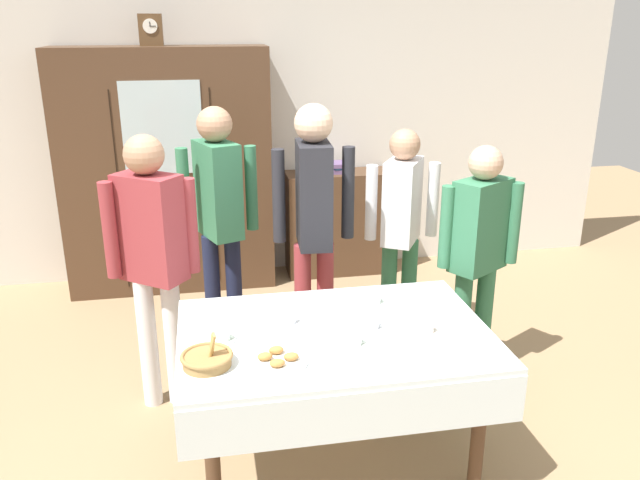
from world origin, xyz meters
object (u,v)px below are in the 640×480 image
at_px(tea_cup_near_left, 372,325).
at_px(spoon_near_right, 469,334).
at_px(book_stack, 340,167).
at_px(person_behind_table_left, 314,212).
at_px(person_near_right_end, 402,218).
at_px(tea_cup_near_right, 426,328).
at_px(mantel_clock, 151,30).
at_px(bookshelf_low, 339,223).
at_px(tea_cup_center, 354,340).
at_px(pastry_plate, 278,359).
at_px(wall_cabinet, 168,172).
at_px(tea_cup_mid_right, 289,319).
at_px(person_behind_table_right, 479,243).
at_px(person_by_cabinet, 219,207).
at_px(bread_basket, 207,359).
at_px(spoon_front_edge, 415,296).
at_px(person_beside_shelf, 152,248).
at_px(dining_table, 336,352).
at_px(tea_cup_front_edge, 374,299).
at_px(tea_cup_mid_left, 222,336).

xyz_separation_m(tea_cup_near_left, spoon_near_right, (0.47, -0.15, -0.02)).
height_order(book_stack, person_behind_table_left, person_behind_table_left).
xyz_separation_m(person_behind_table_left, person_near_right_end, (0.66, 0.24, -0.15)).
distance_m(tea_cup_near_right, person_behind_table_left, 1.18).
relative_size(mantel_clock, bookshelf_low, 0.25).
height_order(book_stack, tea_cup_center, book_stack).
xyz_separation_m(pastry_plate, person_near_right_end, (1.04, 1.46, 0.18)).
bearing_deg(tea_cup_near_left, wall_cabinet, 112.93).
height_order(tea_cup_mid_right, person_behind_table_left, person_behind_table_left).
distance_m(bookshelf_low, person_behind_table_right, 2.07).
relative_size(tea_cup_near_left, tea_cup_near_right, 1.00).
bearing_deg(tea_cup_near_left, person_by_cabinet, 117.73).
relative_size(pastry_plate, spoon_near_right, 2.35).
distance_m(tea_cup_near_left, spoon_near_right, 0.49).
xyz_separation_m(wall_cabinet, bread_basket, (0.26, -2.78, -0.24)).
height_order(wall_cabinet, person_near_right_end, wall_cabinet).
distance_m(spoon_front_edge, person_near_right_end, 0.92).
distance_m(person_behind_table_left, person_beside_shelf, 1.02).
height_order(book_stack, tea_cup_mid_right, book_stack).
height_order(wall_cabinet, pastry_plate, wall_cabinet).
distance_m(wall_cabinet, pastry_plate, 2.88).
distance_m(wall_cabinet, book_stack, 1.49).
relative_size(person_behind_table_left, person_behind_table_right, 1.15).
bearing_deg(book_stack, person_by_cabinet, -130.77).
relative_size(wall_cabinet, bread_basket, 8.47).
bearing_deg(tea_cup_center, bookshelf_low, 79.16).
bearing_deg(tea_cup_center, tea_cup_near_right, 9.15).
bearing_deg(book_stack, dining_table, -102.64).
bearing_deg(person_by_cabinet, spoon_near_right, -51.75).
relative_size(tea_cup_front_edge, bread_basket, 0.54).
relative_size(tea_cup_front_edge, person_near_right_end, 0.08).
xyz_separation_m(tea_cup_front_edge, tea_cup_near_right, (0.17, -0.38, 0.00)).
distance_m(bookshelf_low, tea_cup_mid_left, 2.87).
relative_size(tea_cup_mid_right, person_by_cabinet, 0.08).
relative_size(tea_cup_near_left, spoon_front_edge, 1.09).
bearing_deg(bookshelf_low, book_stack, 90.00).
distance_m(wall_cabinet, bookshelf_low, 1.59).
xyz_separation_m(pastry_plate, person_behind_table_right, (1.36, 0.89, 0.17)).
relative_size(bread_basket, person_behind_table_left, 0.14).
relative_size(tea_cup_near_left, person_behind_table_right, 0.08).
bearing_deg(spoon_front_edge, person_behind_table_right, 31.66).
height_order(tea_cup_mid_right, spoon_near_right, tea_cup_mid_right).
bearing_deg(bookshelf_low, person_near_right_end, -84.60).
height_order(mantel_clock, person_near_right_end, mantel_clock).
distance_m(mantel_clock, person_beside_shelf, 2.19).
bearing_deg(person_behind_table_left, spoon_near_right, -62.46).
height_order(spoon_near_right, person_by_cabinet, person_by_cabinet).
bearing_deg(tea_cup_center, spoon_near_right, 0.24).
height_order(tea_cup_mid_right, pastry_plate, tea_cup_mid_right).
distance_m(wall_cabinet, person_beside_shelf, 1.87).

